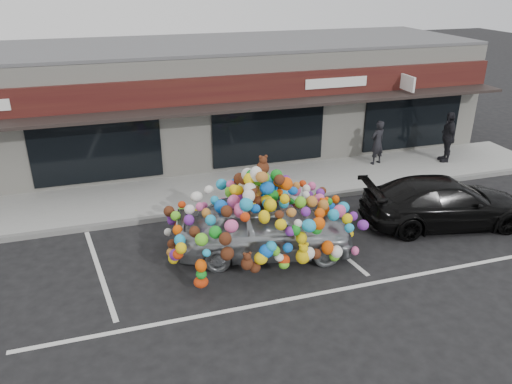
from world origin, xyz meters
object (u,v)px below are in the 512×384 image
object	(u,v)px
toy_car	(264,220)
black_sedan	(445,202)
pedestrian_a	(377,142)
pedestrian_c	(448,137)

from	to	relation	value
toy_car	black_sedan	xyz separation A→B (m)	(5.52, 0.02, -0.26)
pedestrian_a	toy_car	bearing A→B (deg)	21.75
toy_car	pedestrian_c	xyz separation A→B (m)	(8.65, 4.20, 0.15)
black_sedan	pedestrian_a	distance (m)	4.73
black_sedan	pedestrian_a	xyz separation A→B (m)	(0.45, 4.70, 0.28)
pedestrian_a	pedestrian_c	world-z (taller)	pedestrian_c
toy_car	black_sedan	world-z (taller)	toy_car
black_sedan	pedestrian_c	bearing A→B (deg)	-26.90
pedestrian_a	black_sedan	bearing A→B (deg)	67.96
toy_car	pedestrian_a	bearing A→B (deg)	-39.71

